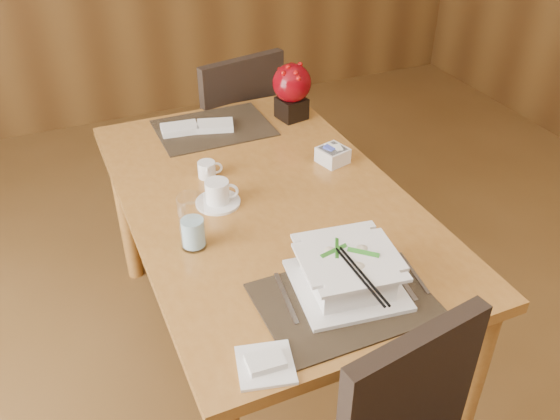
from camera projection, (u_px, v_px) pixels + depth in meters
name	position (u px, v px, depth m)	size (l,w,h in m)	color
dining_table	(266.00, 220.00, 2.04)	(0.90, 1.50, 0.75)	#A26A2D
placemat_near	(344.00, 300.00, 1.57)	(0.45, 0.33, 0.01)	black
placemat_far	(214.00, 128.00, 2.40)	(0.45, 0.33, 0.01)	black
soup_setting	(348.00, 272.00, 1.58)	(0.32, 0.32, 0.11)	white
coffee_cup	(217.00, 194.00, 1.93)	(0.15, 0.15, 0.08)	white
water_glass	(192.00, 222.00, 1.72)	(0.08, 0.08, 0.18)	white
creamer_jug	(207.00, 170.00, 2.08)	(0.08, 0.08, 0.06)	white
sugar_caddy	(333.00, 155.00, 2.16)	(0.10, 0.10, 0.06)	white
berry_decor	(292.00, 88.00, 2.41)	(0.16, 0.16, 0.23)	black
napkins_far	(200.00, 127.00, 2.37)	(0.29, 0.10, 0.03)	white
bread_plate	(265.00, 365.00, 1.39)	(0.13, 0.13, 0.01)	white
far_chair	(232.00, 133.00, 2.86)	(0.51, 0.51, 0.93)	black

